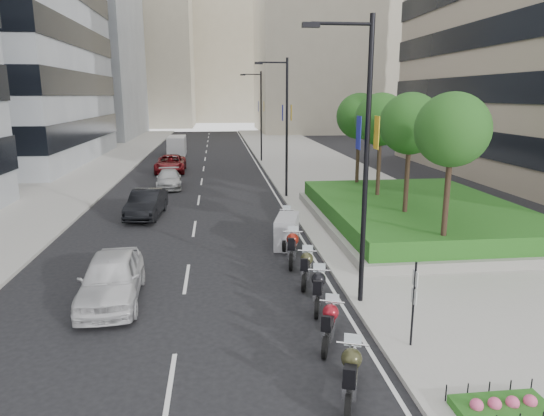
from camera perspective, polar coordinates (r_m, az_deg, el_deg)
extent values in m
plane|color=black|center=(14.95, -4.99, -13.58)|extent=(160.00, 160.00, 0.00)
cube|color=#9E9B93|center=(44.82, 5.47, 4.58)|extent=(10.00, 100.00, 0.15)
cube|color=#9E9B93|center=(45.40, -21.50, 3.83)|extent=(8.00, 100.00, 0.15)
cube|color=silver|center=(44.05, -1.31, 4.39)|extent=(0.12, 100.00, 0.01)
cube|color=silver|center=(43.89, -8.11, 4.23)|extent=(0.12, 100.00, 0.01)
cube|color=gray|center=(87.06, -23.49, 17.58)|extent=(22.00, 26.00, 30.00)
cube|color=#B7AD93|center=(96.63, 7.25, 19.76)|extent=(28.00, 24.00, 36.00)
cube|color=#B7AD93|center=(115.19, -16.17, 17.78)|extent=(26.00, 24.00, 34.00)
cube|color=#B7AD93|center=(133.94, -5.85, 18.35)|extent=(30.00, 24.00, 38.00)
cube|color=gray|center=(26.29, 16.65, -1.42)|extent=(10.00, 14.00, 0.40)
cube|color=#224E16|center=(26.15, 16.74, -0.14)|extent=(9.40, 13.40, 0.80)
cube|color=#224E16|center=(12.08, 25.52, -20.61)|extent=(2.00, 1.00, 0.20)
cylinder|color=#332319|center=(19.88, 19.77, 0.28)|extent=(0.22, 0.22, 4.00)
sphere|color=#215119|center=(19.48, 20.44, 8.63)|extent=(2.80, 2.80, 2.80)
cylinder|color=#332319|center=(23.45, 15.52, 2.45)|extent=(0.22, 0.22, 4.00)
sphere|color=#215119|center=(23.11, 15.96, 9.53)|extent=(2.80, 2.80, 2.80)
cylinder|color=#332319|center=(27.14, 12.40, 4.03)|extent=(0.22, 0.22, 4.00)
sphere|color=#215119|center=(26.85, 12.70, 10.15)|extent=(2.80, 2.80, 2.80)
cylinder|color=#332319|center=(30.91, 10.02, 5.22)|extent=(0.22, 0.22, 4.00)
sphere|color=#215119|center=(30.66, 10.24, 10.59)|extent=(2.80, 2.80, 2.80)
cylinder|color=black|center=(15.22, 11.00, 4.56)|extent=(0.16, 0.16, 9.00)
cylinder|color=black|center=(14.95, 8.22, 20.68)|extent=(1.80, 0.10, 0.10)
cube|color=black|center=(14.74, 4.60, 20.67)|extent=(0.50, 0.22, 0.14)
cube|color=yellow|center=(15.19, 12.20, 8.67)|extent=(0.02, 0.45, 1.00)
cube|color=navy|center=(15.02, 10.15, 8.71)|extent=(0.02, 0.45, 1.00)
cylinder|color=black|center=(31.76, 1.75, 9.15)|extent=(0.16, 0.16, 9.00)
cylinder|color=black|center=(31.63, 0.12, 16.76)|extent=(1.80, 0.10, 0.10)
cube|color=black|center=(31.53, -1.58, 16.67)|extent=(0.50, 0.22, 0.14)
cube|color=yellow|center=(31.74, 2.27, 11.13)|extent=(0.02, 0.45, 1.00)
cube|color=navy|center=(31.66, 1.25, 11.14)|extent=(0.02, 0.45, 1.00)
cylinder|color=black|center=(49.61, -1.29, 10.59)|extent=(0.16, 0.16, 9.00)
cylinder|color=black|center=(49.53, -2.39, 15.44)|extent=(1.80, 0.10, 0.10)
cube|color=black|center=(49.47, -3.47, 15.37)|extent=(0.50, 0.22, 0.14)
cube|color=yellow|center=(49.60, -0.96, 11.86)|extent=(0.02, 0.45, 1.00)
cube|color=navy|center=(49.55, -1.62, 11.86)|extent=(0.02, 0.45, 1.00)
cylinder|color=black|center=(13.58, 16.27, -11.12)|extent=(0.06, 0.06, 2.50)
cube|color=silver|center=(13.27, 16.50, -7.97)|extent=(0.02, 0.32, 0.42)
cube|color=silver|center=(13.46, 16.36, -9.96)|extent=(0.02, 0.32, 0.42)
cylinder|color=black|center=(11.07, 8.88, -22.35)|extent=(0.32, 0.63, 0.62)
cylinder|color=black|center=(12.41, 9.39, -18.08)|extent=(0.32, 0.63, 0.62)
cube|color=silver|center=(11.59, 9.17, -19.52)|extent=(0.56, 0.90, 0.42)
sphere|color=#31311B|center=(11.68, 9.35, -17.08)|extent=(0.48, 0.48, 0.48)
cube|color=black|center=(11.17, 9.14, -18.96)|extent=(0.51, 0.80, 0.16)
cylinder|color=silver|center=(11.81, 9.47, -15.49)|extent=(0.72, 0.29, 0.05)
cylinder|color=black|center=(13.21, 6.24, -15.99)|extent=(0.32, 0.59, 0.59)
cylinder|color=black|center=(14.54, 7.12, -13.13)|extent=(0.32, 0.59, 0.59)
cube|color=silver|center=(13.76, 6.69, -13.99)|extent=(0.55, 0.86, 0.40)
sphere|color=maroon|center=(13.88, 6.91, -12.08)|extent=(0.46, 0.46, 0.46)
cube|color=black|center=(13.37, 6.56, -13.37)|extent=(0.50, 0.76, 0.15)
cylinder|color=silver|center=(14.02, 7.08, -10.87)|extent=(0.67, 0.29, 0.05)
cylinder|color=black|center=(15.24, 5.28, -11.75)|extent=(0.27, 0.63, 0.62)
cylinder|color=black|center=(16.70, 5.56, -9.46)|extent=(0.27, 0.63, 0.62)
cube|color=silver|center=(15.85, 5.43, -10.06)|extent=(0.50, 0.89, 0.42)
sphere|color=black|center=(16.01, 5.52, -8.35)|extent=(0.48, 0.48, 0.48)
cube|color=black|center=(15.45, 5.40, -9.41)|extent=(0.46, 0.79, 0.16)
cylinder|color=silver|center=(16.19, 5.58, -7.29)|extent=(0.73, 0.23, 0.05)
cylinder|color=black|center=(17.17, 3.75, -8.79)|extent=(0.28, 0.61, 0.60)
cylinder|color=black|center=(18.62, 4.24, -7.01)|extent=(0.28, 0.61, 0.60)
cube|color=silver|center=(17.79, 4.00, -7.42)|extent=(0.51, 0.88, 0.41)
sphere|color=#35341D|center=(17.97, 4.12, -5.96)|extent=(0.47, 0.47, 0.47)
cube|color=black|center=(17.41, 3.92, -6.80)|extent=(0.46, 0.78, 0.16)
cylinder|color=silver|center=(18.15, 4.21, -5.05)|extent=(0.71, 0.25, 0.05)
cylinder|color=black|center=(19.08, 2.24, -6.39)|extent=(0.26, 0.68, 0.67)
cylinder|color=black|center=(20.71, 2.50, -4.80)|extent=(0.26, 0.68, 0.67)
cube|color=silver|center=(19.78, 2.37, -5.11)|extent=(0.50, 0.96, 0.45)
sphere|color=maroon|center=(20.00, 2.44, -3.68)|extent=(0.52, 0.52, 0.52)
cube|color=black|center=(19.37, 2.33, -4.44)|extent=(0.46, 0.85, 0.17)
cylinder|color=silver|center=(20.21, 2.49, -2.80)|extent=(0.79, 0.22, 0.05)
cylinder|color=black|center=(21.24, 1.51, -4.32)|extent=(0.29, 0.68, 0.67)
cylinder|color=black|center=(22.88, 1.99, -3.04)|extent=(0.29, 0.68, 0.67)
cube|color=gray|center=(21.96, 1.76, -2.74)|extent=(1.45, 2.42, 1.35)
cylinder|color=black|center=(23.45, 1.15, -2.71)|extent=(0.31, 0.61, 0.60)
cylinder|color=black|center=(24.93, 1.85, -1.76)|extent=(0.31, 0.61, 0.60)
cube|color=silver|center=(24.10, 1.49, -1.87)|extent=(0.54, 0.88, 0.41)
sphere|color=#2C2518|center=(24.31, 1.64, -0.84)|extent=(0.47, 0.47, 0.47)
cube|color=black|center=(23.74, 1.36, -1.32)|extent=(0.49, 0.78, 0.16)
cylinder|color=silver|center=(24.51, 1.76, -0.21)|extent=(0.70, 0.28, 0.05)
imported|color=silver|center=(17.03, -18.37, -7.84)|extent=(2.19, 4.83, 1.61)
imported|color=black|center=(28.15, -14.55, 0.52)|extent=(1.99, 4.73, 1.52)
imported|color=#ABACAE|center=(36.71, -12.04, 3.35)|extent=(2.16, 4.58, 1.29)
imported|color=maroon|center=(44.05, -11.85, 5.12)|extent=(2.65, 5.58, 1.54)
cube|color=silver|center=(56.91, -11.12, 7.21)|extent=(1.99, 5.07, 2.12)
cube|color=silver|center=(55.06, -11.24, 6.48)|extent=(1.94, 1.24, 1.11)
cylinder|color=black|center=(55.26, -12.07, 6.25)|extent=(0.25, 0.71, 0.71)
cylinder|color=black|center=(55.12, -10.39, 6.31)|extent=(0.25, 0.71, 0.71)
cylinder|color=black|center=(58.65, -11.76, 6.65)|extent=(0.25, 0.71, 0.71)
cylinder|color=black|center=(58.53, -10.18, 6.71)|extent=(0.25, 0.71, 0.71)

